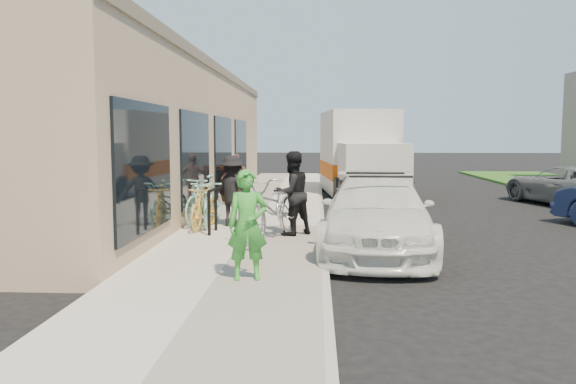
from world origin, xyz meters
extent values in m
plane|color=black|center=(0.00, 0.00, 0.00)|extent=(120.00, 120.00, 0.00)
cube|color=#B8B0A5|center=(-2.00, 3.00, 0.07)|extent=(3.00, 34.00, 0.15)
cube|color=#A09C93|center=(-0.45, 3.00, 0.07)|extent=(0.12, 34.00, 0.13)
cube|color=tan|center=(-5.25, 8.00, 2.00)|extent=(3.50, 20.00, 4.00)
cube|color=#706655|center=(-5.25, 8.00, 4.10)|extent=(3.60, 20.00, 0.25)
cube|color=black|center=(-3.48, 0.00, 1.60)|extent=(0.06, 3.00, 2.20)
cube|color=black|center=(-3.48, 4.00, 1.60)|extent=(0.06, 3.00, 2.20)
cube|color=black|center=(-3.48, 8.00, 1.60)|extent=(0.06, 3.00, 2.20)
cube|color=black|center=(-3.48, 12.00, 1.60)|extent=(0.06, 3.00, 2.20)
cylinder|color=black|center=(-2.72, 1.66, 0.59)|extent=(0.06, 0.06, 0.88)
cylinder|color=black|center=(-2.70, 2.25, 0.59)|extent=(0.06, 0.06, 0.88)
cylinder|color=black|center=(-2.71, 1.95, 1.03)|extent=(0.09, 0.59, 0.06)
cube|color=black|center=(-3.37, 7.15, 0.69)|extent=(0.70, 0.49, 1.07)
cube|color=black|center=(-3.22, 7.52, 0.69)|extent=(0.70, 0.49, 1.07)
cube|color=black|center=(-3.38, 7.12, 0.75)|extent=(0.55, 0.36, 0.77)
imported|color=white|center=(0.53, 1.03, 0.70)|extent=(2.37, 4.97, 1.40)
cylinder|color=black|center=(0.53, 0.51, 1.42)|extent=(1.11, 0.04, 0.04)
cylinder|color=black|center=(0.53, 1.44, 1.42)|extent=(1.11, 0.04, 0.04)
imported|color=gray|center=(0.61, 5.79, 0.56)|extent=(1.38, 3.31, 1.12)
cube|color=beige|center=(1.18, 8.21, 0.95)|extent=(2.18, 2.18, 1.90)
cube|color=black|center=(1.18, 8.21, 1.35)|extent=(1.85, 0.23, 0.90)
cube|color=beige|center=(0.89, 11.20, 1.55)|extent=(2.68, 4.39, 2.90)
cube|color=#BE4E0B|center=(0.89, 11.20, 0.90)|extent=(2.70, 4.42, 0.55)
cylinder|color=black|center=(0.23, 7.62, 0.40)|extent=(0.32, 0.82, 0.80)
cylinder|color=black|center=(2.22, 7.81, 0.40)|extent=(0.32, 0.82, 0.80)
cylinder|color=black|center=(0.12, 8.72, 0.40)|extent=(0.32, 0.82, 0.80)
cylinder|color=black|center=(2.11, 8.91, 0.40)|extent=(0.32, 0.82, 0.80)
cylinder|color=black|center=(-0.23, 12.50, 0.40)|extent=(0.32, 0.82, 0.80)
cylinder|color=black|center=(1.76, 12.69, 0.40)|extent=(0.32, 0.82, 0.80)
imported|color=slate|center=(7.14, 8.25, 0.61)|extent=(3.15, 4.77, 1.22)
imported|color=silver|center=(-1.40, 1.20, 0.77)|extent=(1.52, 2.50, 1.24)
imported|color=green|center=(-1.53, -1.71, 0.92)|extent=(0.62, 0.46, 1.53)
imported|color=black|center=(-1.08, 1.83, 0.99)|extent=(1.04, 1.01, 1.68)
imported|color=#83C3B7|center=(-3.10, 3.12, 0.70)|extent=(0.98, 1.89, 1.09)
imported|color=#83C3B7|center=(-3.02, 2.96, 0.64)|extent=(0.97, 1.97, 0.99)
imported|color=gold|center=(-2.98, 2.47, 0.62)|extent=(0.66, 1.60, 0.93)
imported|color=black|center=(-2.43, 2.86, 0.93)|extent=(1.14, 0.90, 1.55)
imported|color=brown|center=(-2.84, 6.28, 0.89)|extent=(0.89, 0.40, 1.49)
camera|label=1|loc=(-0.58, -9.32, 2.15)|focal=35.00mm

